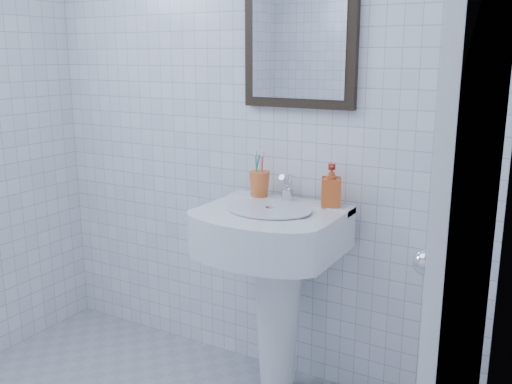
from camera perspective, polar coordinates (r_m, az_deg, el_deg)
The scene contains 10 objects.
wall_back at distance 2.56m, azimuth -0.95°, elevation 8.94°, with size 2.20×0.02×2.50m, color white.
wall_right at distance 1.04m, azimuth 17.55°, elevation 1.39°, with size 0.02×2.40×2.50m, color white.
washbasin at distance 2.41m, azimuth 1.93°, elevation -7.83°, with size 0.56×0.41×0.86m.
faucet at distance 2.39m, azimuth 3.14°, elevation 0.22°, with size 0.05×0.11×0.12m.
toothbrush_cup at distance 2.47m, azimuth 0.34°, elevation 0.81°, with size 0.09×0.09×0.11m, color orange, non-canonical shape.
soap_dispenser at distance 2.33m, azimuth 7.53°, elevation 0.68°, with size 0.08×0.08×0.17m, color red.
wall_mirror at distance 2.41m, azimuth 4.38°, elevation 15.74°, with size 0.50×0.04×0.62m.
bathroom_door at distance 1.63m, azimuth 20.55°, elevation -3.65°, with size 0.04×0.80×2.00m, color white.
towel_ring at distance 1.77m, azimuth 20.93°, elevation -0.65°, with size 0.18×0.18×0.01m, color silver.
hand_towel at distance 1.82m, azimuth 19.83°, elevation -6.07°, with size 0.03×0.16×0.38m, color beige.
Camera 1 is at (1.31, -0.99, 1.46)m, focal length 40.00 mm.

